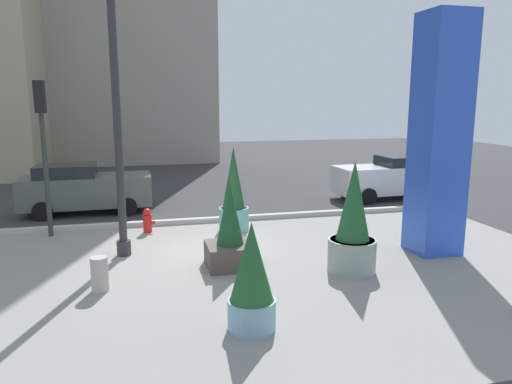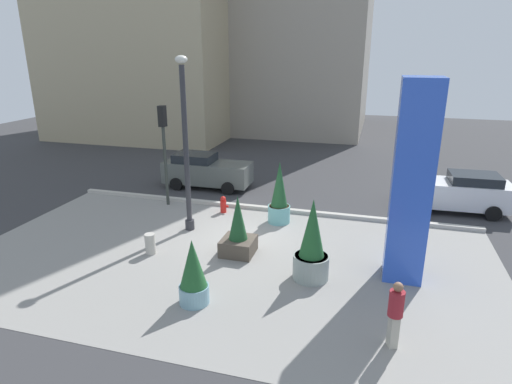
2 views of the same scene
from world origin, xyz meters
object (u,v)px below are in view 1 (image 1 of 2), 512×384
(potted_plant_near_left, at_px, (252,280))
(potted_plant_mid_plaza, at_px, (230,235))
(potted_plant_near_right, at_px, (353,227))
(car_curb_west, at_px, (391,177))
(potted_plant_curbside, at_px, (234,195))
(fire_hydrant, at_px, (148,221))
(car_far_lane, at_px, (84,189))
(art_pillar_blue, at_px, (439,136))
(lamp_post, at_px, (118,131))
(traffic_light_corner, at_px, (43,133))
(concrete_bollard, at_px, (100,274))

(potted_plant_near_left, relative_size, potted_plant_mid_plaza, 0.91)
(potted_plant_near_right, height_order, car_curb_west, potted_plant_near_right)
(potted_plant_curbside, distance_m, potted_plant_near_right, 4.64)
(potted_plant_mid_plaza, bearing_deg, fire_hydrant, 117.20)
(potted_plant_near_left, relative_size, car_far_lane, 0.44)
(art_pillar_blue, bearing_deg, lamp_post, 168.58)
(potted_plant_near_right, bearing_deg, potted_plant_curbside, 115.20)
(potted_plant_near_right, xyz_separation_m, potted_plant_mid_plaza, (-2.70, 1.01, -0.30))
(potted_plant_near_right, bearing_deg, car_curb_west, 55.49)
(potted_plant_mid_plaza, bearing_deg, car_far_lane, 120.08)
(potted_plant_curbside, distance_m, fire_hydrant, 2.72)
(art_pillar_blue, bearing_deg, car_far_lane, 143.59)
(car_curb_west, bearing_deg, traffic_light_corner, -167.82)
(potted_plant_near_left, distance_m, car_curb_west, 12.81)
(potted_plant_near_left, bearing_deg, car_far_lane, 110.21)
(fire_hydrant, bearing_deg, car_curb_west, 16.94)
(potted_plant_near_left, relative_size, potted_plant_curbside, 0.75)
(potted_plant_curbside, xyz_separation_m, traffic_light_corner, (-5.38, 0.70, 1.93))
(potted_plant_near_left, xyz_separation_m, potted_plant_mid_plaza, (0.24, 3.27, -0.13))
(potted_plant_mid_plaza, distance_m, car_far_lane, 7.89)
(traffic_light_corner, distance_m, car_curb_west, 13.06)
(potted_plant_mid_plaza, height_order, car_curb_west, potted_plant_mid_plaza)
(potted_plant_near_left, xyz_separation_m, car_far_lane, (-3.71, 10.09, -0.04))
(concrete_bollard, bearing_deg, fire_hydrant, 76.40)
(potted_plant_near_right, xyz_separation_m, traffic_light_corner, (-7.35, 4.90, 1.96))
(fire_hydrant, height_order, concrete_bollard, same)
(car_far_lane, xyz_separation_m, car_curb_west, (11.89, -0.22, -0.00))
(potted_plant_near_left, bearing_deg, potted_plant_mid_plaza, 85.81)
(potted_plant_curbside, height_order, potted_plant_mid_plaza, potted_plant_curbside)
(potted_plant_curbside, distance_m, concrete_bollard, 5.50)
(potted_plant_curbside, bearing_deg, car_far_lane, 142.09)
(lamp_post, relative_size, car_curb_west, 1.47)
(lamp_post, distance_m, car_curb_west, 11.85)
(lamp_post, distance_m, potted_plant_mid_plaza, 3.81)
(potted_plant_near_right, xyz_separation_m, fire_hydrant, (-4.56, 4.63, -0.72))
(lamp_post, relative_size, potted_plant_curbside, 2.56)
(potted_plant_near_left, distance_m, concrete_bollard, 3.67)
(potted_plant_near_right, bearing_deg, lamp_post, 154.14)
(potted_plant_mid_plaza, xyz_separation_m, car_far_lane, (-3.95, 6.83, 0.09))
(potted_plant_near_left, height_order, fire_hydrant, potted_plant_near_left)
(lamp_post, xyz_separation_m, concrete_bollard, (-0.43, -2.36, -2.85))
(art_pillar_blue, xyz_separation_m, potted_plant_near_left, (-5.66, -3.18, -2.14))
(art_pillar_blue, xyz_separation_m, potted_plant_near_right, (-2.73, -0.92, -1.97))
(traffic_light_corner, bearing_deg, potted_plant_near_left, -58.29)
(art_pillar_blue, relative_size, traffic_light_corner, 1.36)
(potted_plant_near_right, bearing_deg, car_far_lane, 130.31)
(art_pillar_blue, distance_m, concrete_bollard, 8.82)
(car_far_lane, bearing_deg, potted_plant_mid_plaza, -59.92)
(car_far_lane, bearing_deg, lamp_post, -74.82)
(potted_plant_curbside, distance_m, car_far_lane, 5.93)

